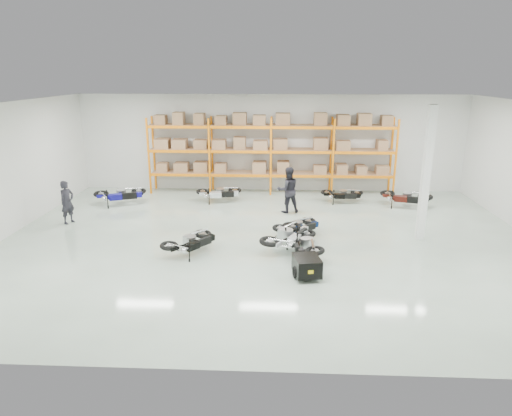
# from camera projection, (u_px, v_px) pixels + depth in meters

# --- Properties ---
(room) EXTENTS (18.00, 18.00, 18.00)m
(room) POSITION_uv_depth(u_px,v_px,m) (268.00, 176.00, 14.76)
(room) COLOR #B4C8B8
(room) RESTS_ON ground
(pallet_rack) EXTENTS (11.28, 0.98, 3.62)m
(pallet_rack) POSITION_uv_depth(u_px,v_px,m) (271.00, 145.00, 20.92)
(pallet_rack) COLOR orange
(pallet_rack) RESTS_ON ground
(structural_column) EXTENTS (0.25, 0.25, 4.50)m
(structural_column) POSITION_uv_depth(u_px,v_px,m) (426.00, 174.00, 15.00)
(structural_column) COLOR white
(structural_column) RESTS_ON ground
(moto_blue_centre) EXTENTS (1.70, 1.60, 1.02)m
(moto_blue_centre) POSITION_uv_depth(u_px,v_px,m) (298.00, 224.00, 15.68)
(moto_blue_centre) COLOR #071C4F
(moto_blue_centre) RESTS_ON ground
(moto_silver_left) EXTENTS (1.73, 2.16, 1.25)m
(moto_silver_left) POSITION_uv_depth(u_px,v_px,m) (288.00, 232.00, 14.53)
(moto_silver_left) COLOR #B7B9BF
(moto_silver_left) RESTS_ON ground
(moto_black_far_left) EXTENTS (1.68, 1.83, 1.08)m
(moto_black_far_left) POSITION_uv_depth(u_px,v_px,m) (191.00, 238.00, 14.18)
(moto_black_far_left) COLOR black
(moto_black_far_left) RESTS_ON ground
(moto_touring_right) EXTENTS (1.04, 1.82, 1.12)m
(moto_touring_right) POSITION_uv_depth(u_px,v_px,m) (304.00, 239.00, 14.06)
(moto_touring_right) COLOR black
(moto_touring_right) RESTS_ON ground
(trailer) EXTENTS (0.82, 1.47, 0.60)m
(trailer) POSITION_uv_depth(u_px,v_px,m) (307.00, 266.00, 12.58)
(trailer) COLOR black
(trailer) RESTS_ON ground
(moto_back_a) EXTENTS (2.08, 1.50, 1.21)m
(moto_back_a) POSITION_uv_depth(u_px,v_px,m) (120.00, 192.00, 19.46)
(moto_back_a) COLOR navy
(moto_back_a) RESTS_ON ground
(moto_back_b) EXTENTS (1.85, 1.18, 1.11)m
(moto_back_b) POSITION_uv_depth(u_px,v_px,m) (219.00, 190.00, 19.90)
(moto_back_b) COLOR silver
(moto_back_b) RESTS_ON ground
(moto_back_c) EXTENTS (1.58, 0.79, 1.02)m
(moto_back_c) POSITION_uv_depth(u_px,v_px,m) (343.00, 192.00, 19.78)
(moto_back_c) COLOR black
(moto_back_c) RESTS_ON ground
(moto_back_d) EXTENTS (2.03, 1.44, 1.19)m
(moto_back_d) POSITION_uv_depth(u_px,v_px,m) (406.00, 194.00, 19.09)
(moto_back_d) COLOR #3E110C
(moto_back_d) RESTS_ON ground
(person_left) EXTENTS (0.60, 0.70, 1.63)m
(person_left) POSITION_uv_depth(u_px,v_px,m) (67.00, 202.00, 17.01)
(person_left) COLOR #222129
(person_left) RESTS_ON ground
(person_back) EXTENTS (1.06, 0.92, 1.86)m
(person_back) POSITION_uv_depth(u_px,v_px,m) (288.00, 190.00, 18.30)
(person_back) COLOR black
(person_back) RESTS_ON ground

